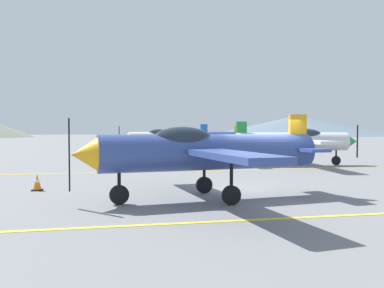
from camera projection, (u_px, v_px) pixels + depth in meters
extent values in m
plane|color=slate|center=(260.00, 193.00, 13.33)|extent=(400.00, 400.00, 0.00)
cube|color=yellow|center=(317.00, 217.00, 9.61)|extent=(80.00, 0.16, 0.01)
cube|color=yellow|center=(207.00, 171.00, 20.76)|extent=(80.00, 0.16, 0.01)
cylinder|color=#33478C|center=(211.00, 152.00, 12.10)|extent=(6.96, 1.97, 1.11)
cone|color=#F2A519|center=(84.00, 155.00, 10.89)|extent=(0.82, 1.03, 0.94)
cube|color=black|center=(69.00, 155.00, 10.76)|extent=(0.06, 0.13, 2.02)
ellipsoid|color=#1E2833|center=(183.00, 142.00, 11.80)|extent=(2.12, 1.16, 0.91)
cube|color=#33478C|center=(198.00, 151.00, 11.97)|extent=(2.22, 8.96, 0.16)
cube|color=#33478C|center=(297.00, 149.00, 13.10)|extent=(1.03, 2.69, 0.10)
cube|color=#F2A519|center=(298.00, 132.00, 13.08)|extent=(0.65, 0.20, 1.21)
cylinder|color=black|center=(119.00, 177.00, 11.22)|extent=(0.10, 0.10, 1.02)
cylinder|color=black|center=(119.00, 195.00, 11.23)|extent=(0.58, 0.19, 0.57)
cylinder|color=black|center=(204.00, 170.00, 13.24)|extent=(0.10, 0.10, 1.02)
cylinder|color=black|center=(204.00, 185.00, 13.26)|extent=(0.58, 0.19, 0.57)
cylinder|color=black|center=(231.00, 178.00, 11.14)|extent=(0.10, 0.10, 1.02)
cylinder|color=black|center=(231.00, 195.00, 11.15)|extent=(0.58, 0.19, 0.57)
cylinder|color=silver|center=(292.00, 142.00, 23.75)|extent=(6.95, 1.80, 1.11)
cone|color=#1E8C3F|center=(351.00, 141.00, 24.12)|extent=(0.80, 1.01, 0.94)
cube|color=black|center=(357.00, 141.00, 24.16)|extent=(0.05, 0.12, 2.02)
ellipsoid|color=#1E2833|center=(306.00, 136.00, 23.83)|extent=(2.10, 1.11, 0.91)
cube|color=silver|center=(298.00, 141.00, 23.79)|extent=(2.00, 8.96, 0.16)
cube|color=silver|center=(241.00, 141.00, 23.44)|extent=(0.97, 2.68, 0.10)
cube|color=#1E8C3F|center=(241.00, 132.00, 23.42)|extent=(0.65, 0.18, 1.21)
cylinder|color=black|center=(336.00, 152.00, 24.05)|extent=(0.10, 0.10, 1.02)
cylinder|color=black|center=(336.00, 161.00, 24.07)|extent=(0.58, 0.18, 0.57)
cylinder|color=black|center=(295.00, 154.00, 22.65)|extent=(0.10, 0.10, 1.02)
cylinder|color=black|center=(295.00, 162.00, 22.67)|extent=(0.58, 0.18, 0.57)
cylinder|color=black|center=(283.00, 152.00, 24.86)|extent=(0.10, 0.10, 1.02)
cylinder|color=black|center=(282.00, 160.00, 24.88)|extent=(0.58, 0.18, 0.57)
cylinder|color=silver|center=(169.00, 139.00, 32.21)|extent=(6.95, 2.47, 1.11)
cone|color=blue|center=(124.00, 139.00, 30.73)|extent=(0.88, 1.07, 0.94)
cube|color=black|center=(119.00, 139.00, 30.57)|extent=(0.06, 0.13, 2.02)
ellipsoid|color=#1E2833|center=(159.00, 135.00, 31.84)|extent=(2.16, 1.30, 0.91)
cube|color=silver|center=(165.00, 138.00, 32.05)|extent=(2.88, 8.93, 0.16)
cube|color=silver|center=(204.00, 138.00, 33.44)|extent=(1.22, 2.72, 0.10)
cube|color=blue|center=(204.00, 131.00, 33.42)|extent=(0.65, 0.25, 1.21)
cylinder|color=black|center=(136.00, 147.00, 31.12)|extent=(0.10, 0.10, 1.02)
cylinder|color=black|center=(136.00, 154.00, 31.14)|extent=(0.58, 0.23, 0.57)
cylinder|color=black|center=(167.00, 146.00, 33.33)|extent=(0.10, 0.10, 1.02)
cylinder|color=black|center=(167.00, 152.00, 33.35)|extent=(0.58, 0.23, 0.57)
cylinder|color=black|center=(177.00, 147.00, 31.29)|extent=(0.10, 0.10, 1.02)
cylinder|color=black|center=(177.00, 154.00, 31.31)|extent=(0.58, 0.23, 0.57)
cylinder|color=#33478C|center=(209.00, 137.00, 42.51)|extent=(6.96, 2.11, 1.11)
cone|color=#F2A519|center=(174.00, 137.00, 42.32)|extent=(0.84, 1.04, 0.94)
cube|color=black|center=(170.00, 137.00, 42.30)|extent=(0.06, 0.13, 2.02)
ellipsoid|color=#1E2833|center=(200.00, 134.00, 42.46)|extent=(2.13, 1.20, 0.91)
cube|color=#33478C|center=(205.00, 136.00, 42.49)|extent=(2.41, 8.96, 0.16)
cube|color=#33478C|center=(237.00, 136.00, 42.68)|extent=(1.09, 2.70, 0.10)
cube|color=#F2A519|center=(237.00, 131.00, 42.66)|extent=(0.65, 0.21, 1.21)
cylinder|color=black|center=(183.00, 143.00, 42.39)|extent=(0.10, 0.10, 1.02)
cylinder|color=black|center=(183.00, 148.00, 42.41)|extent=(0.58, 0.20, 0.57)
cylinder|color=black|center=(209.00, 143.00, 43.66)|extent=(0.10, 0.10, 1.02)
cylinder|color=black|center=(209.00, 147.00, 43.67)|extent=(0.58, 0.20, 0.57)
cylinder|color=black|center=(211.00, 143.00, 41.44)|extent=(0.10, 0.10, 1.02)
cylinder|color=black|center=(211.00, 148.00, 41.46)|extent=(0.58, 0.20, 0.57)
cube|color=black|center=(37.00, 190.00, 13.87)|extent=(0.36, 0.36, 0.04)
cone|color=orange|center=(37.00, 182.00, 13.86)|extent=(0.29, 0.29, 0.55)
cylinder|color=white|center=(37.00, 181.00, 13.85)|extent=(0.20, 0.20, 0.08)
cone|color=slate|center=(296.00, 126.00, 167.18)|extent=(77.92, 77.92, 8.42)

